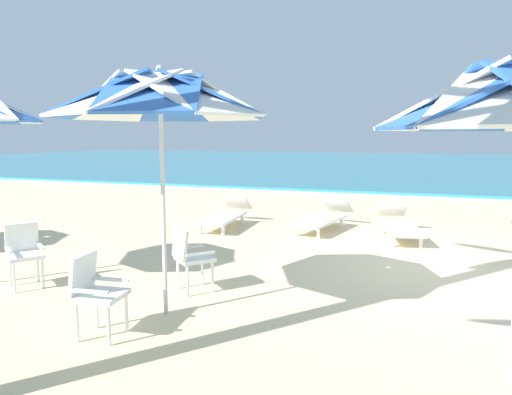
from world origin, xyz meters
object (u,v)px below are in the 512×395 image
Objects in this scene: beach_umbrella_1 at (160,99)px; sun_lounger_1 at (399,224)px; sun_lounger_2 at (323,217)px; plastic_chair_3 at (95,290)px; sun_lounger_3 at (225,215)px; plastic_chair_2 at (190,255)px; plastic_chair_4 at (24,251)px.

sun_lounger_1 is at bearing 65.41° from beach_umbrella_1.
plastic_chair_3 is at bearing -100.50° from sun_lounger_2.
plastic_chair_2 is at bearing -73.06° from sun_lounger_3.
plastic_chair_4 is 6.79m from sun_lounger_1.
plastic_chair_3 is at bearing -99.70° from plastic_chair_2.
sun_lounger_3 is (-1.28, 4.20, -0.22)m from plastic_chair_2.
beach_umbrella_1 is 3.26× the size of plastic_chair_3.
sun_lounger_3 is (-3.74, -0.15, 0.00)m from sun_lounger_1.
plastic_chair_4 is at bearing 152.55° from plastic_chair_3.
sun_lounger_3 is (-2.15, -0.40, 0.00)m from sun_lounger_2.
sun_lounger_1 is at bearing 46.09° from plastic_chair_4.
plastic_chair_4 is (-1.98, 1.03, 0.00)m from plastic_chair_3.
plastic_chair_3 is 1.00× the size of plastic_chair_4.
sun_lounger_1 is 1.00× the size of sun_lounger_2.
plastic_chair_2 is 5.00m from sun_lounger_1.
beach_umbrella_1 is at bearing -82.91° from plastic_chair_2.
sun_lounger_2 is at bearing 58.74° from plastic_chair_4.
plastic_chair_2 is 0.39× the size of sun_lounger_2.
sun_lounger_2 is at bearing 79.50° from plastic_chair_3.
plastic_chair_2 and plastic_chair_4 have the same top height.
plastic_chair_4 is (-2.25, -0.55, 0.00)m from plastic_chair_2.
plastic_chair_2 is 0.39× the size of sun_lounger_1.
sun_lounger_1 is 1.61m from sun_lounger_2.
sun_lounger_2 is 2.19m from sun_lounger_3.
beach_umbrella_1 is 1.27× the size of sun_lounger_2.
plastic_chair_2 is (-0.10, 0.81, -1.96)m from beach_umbrella_1.
beach_umbrella_1 is 1.26× the size of sun_lounger_1.
plastic_chair_2 is at bearing -100.77° from sun_lounger_2.
plastic_chair_2 reaches higher than sun_lounger_1.
sun_lounger_2 is (0.87, 4.59, -0.22)m from plastic_chair_2.
plastic_chair_3 is at bearing -80.07° from sun_lounger_3.
beach_umbrella_1 reaches higher than plastic_chair_4.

